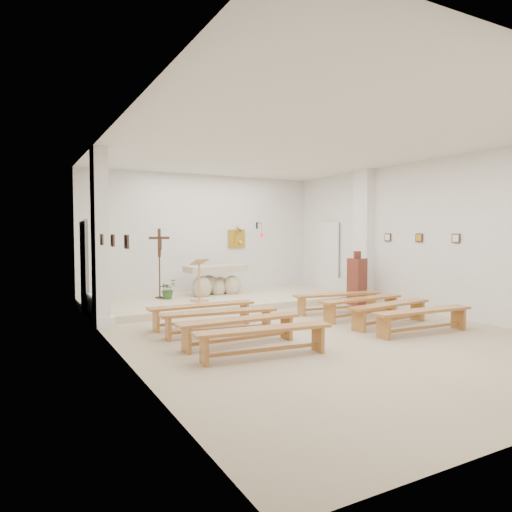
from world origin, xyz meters
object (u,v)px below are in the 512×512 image
bench_left_third (239,325)px  lectern (200,280)px  crucifix_stand (159,258)px  bench_left_front (202,310)px  bench_left_fourth (264,335)px  donation_pedestal (357,281)px  bench_left_second (219,317)px  bench_right_third (390,309)px  bench_right_front (337,298)px  bench_right_fourth (423,316)px  bench_right_second (362,303)px  altar (215,282)px

bench_left_third → lectern: bearing=77.6°
lectern → crucifix_stand: bearing=106.0°
bench_left_front → bench_left_fourth: bearing=-89.1°
donation_pedestal → bench_left_third: (-4.49, -2.34, -0.27)m
bench_left_second → bench_right_third: bearing=-7.4°
crucifix_stand → bench_left_fourth: size_ratio=0.84×
bench_left_third → bench_right_third: (3.32, 0.00, 0.00)m
bench_right_front → bench_right_third: (0.00, -1.64, 0.00)m
bench_right_front → bench_right_fourth: 2.46m
bench_right_second → bench_right_fourth: 1.64m
altar → lectern: lectern is taller
lectern → donation_pedestal: donation_pedestal is taller
lectern → bench_right_fourth: (2.52, -4.65, -0.35)m
donation_pedestal → altar: bearing=129.5°
bench_right_front → bench_left_third: same height
crucifix_stand → bench_left_fourth: 5.73m
bench_right_front → bench_right_third: same height
bench_left_front → bench_left_second: same height
bench_left_front → bench_right_second: (3.32, -0.82, 0.00)m
donation_pedestal → bench_left_third: bearing=-162.6°
crucifix_stand → bench_left_front: bearing=-96.5°
bench_left_third → bench_right_fourth: (3.32, -0.82, 0.00)m
altar → bench_left_second: bearing=-116.8°
lectern → bench_left_front: lectern is taller
altar → bench_left_front: 3.53m
donation_pedestal → bench_right_third: donation_pedestal is taller
lectern → bench_left_fourth: 4.73m
lectern → bench_left_third: (-0.80, -3.83, -0.35)m
bench_left_second → bench_right_fourth: size_ratio=1.01×
bench_left_front → bench_right_third: same height
crucifix_stand → bench_left_front: crucifix_stand is taller
altar → bench_left_second: 4.28m
bench_left_third → bench_left_fourth: same height
bench_left_third → bench_left_fourth: (0.00, -0.82, 0.00)m
bench_right_fourth → lectern: bearing=121.1°
altar → bench_right_second: bearing=-71.4°
bench_right_front → bench_right_third: size_ratio=1.00×
lectern → bench_right_front: bearing=-59.2°
altar → bench_right_fourth: (1.70, -5.60, -0.15)m
altar → bench_left_fourth: bearing=-110.7°
bench_left_front → bench_left_second: 0.82m
bench_right_front → bench_left_fourth: 4.13m
altar → bench_right_front: bearing=-66.2°
donation_pedestal → bench_right_front: size_ratio=0.64×
bench_right_third → bench_left_fourth: 3.42m
bench_left_fourth → lectern: bearing=86.1°
altar → crucifix_stand: 1.67m
crucifix_stand → bench_left_third: crucifix_stand is taller
altar → bench_left_front: size_ratio=0.81×
donation_pedestal → bench_left_front: 4.55m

